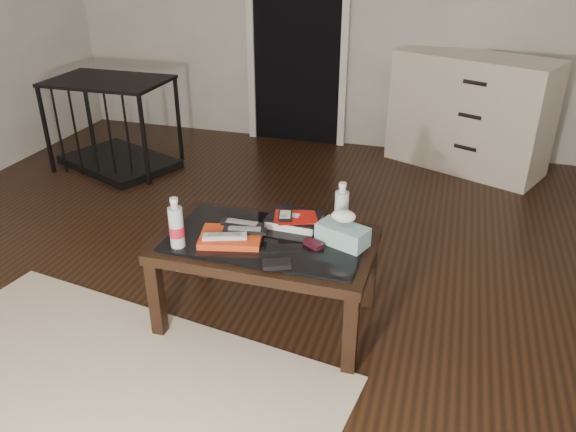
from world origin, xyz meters
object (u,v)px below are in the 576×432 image
Objects in this scene: coffee_table at (267,250)px; pet_crate at (116,139)px; textbook at (294,220)px; water_bottle_left at (176,222)px; water_bottle_right at (342,206)px; dresser at (470,113)px; tissue_box at (343,235)px.

coffee_table is 0.94× the size of pet_crate.
textbook is 1.05× the size of water_bottle_left.
dresser is at bearing 75.37° from water_bottle_right.
water_bottle_right is 1.03× the size of tissue_box.
textbook is at bearing -175.46° from water_bottle_right.
textbook is 0.58m from water_bottle_left.
pet_crate is 4.46× the size of water_bottle_right.
tissue_box is at bearing -78.76° from dresser.
tissue_box reaches higher than coffee_table.
textbook is 0.29m from tissue_box.
pet_crate is 4.24× the size of textbook.
dresser is at bearing 64.27° from water_bottle_left.
water_bottle_left reaches higher than textbook.
textbook is (1.92, -1.43, 0.25)m from pet_crate.
water_bottle_left is at bearing -139.22° from textbook.
pet_crate is 2.41m from textbook.
dresser is 2.85m from pet_crate.
coffee_table is 4.35× the size of tissue_box.
textbook is 0.25m from water_bottle_right.
water_bottle_right is at bearing 6.59° from textbook.
pet_crate reaches higher than textbook.
dresser is 5.46× the size of water_bottle_right.
dresser is 2.38m from textbook.
tissue_box is (0.71, 0.23, -0.07)m from water_bottle_left.
coffee_table is 2.57m from dresser.
tissue_box is at bearing 8.03° from coffee_table.
pet_crate is (-2.73, -0.80, -0.22)m from dresser.
coffee_table is 4.20× the size of water_bottle_right.
water_bottle_left is at bearing -91.55° from dresser.
water_bottle_right is (2.15, -1.42, 0.35)m from pet_crate.
dresser is 5.65× the size of tissue_box.
water_bottle_right is (0.31, 0.19, 0.18)m from coffee_table.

